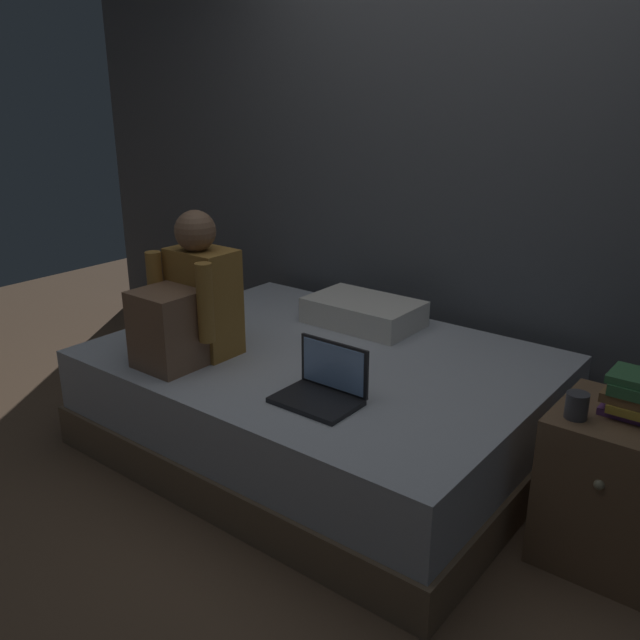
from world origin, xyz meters
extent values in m
plane|color=brown|center=(0.00, 0.00, 0.00)|extent=(8.00, 8.00, 0.00)
cube|color=#4C4F54|center=(0.00, 1.20, 1.35)|extent=(5.60, 0.10, 2.70)
cube|color=#7A6047|center=(-0.20, 0.30, 0.09)|extent=(2.00, 1.50, 0.19)
cube|color=#B2B7C1|center=(-0.20, 0.30, 0.33)|extent=(1.96, 1.46, 0.28)
cube|color=brown|center=(1.10, 0.31, 0.28)|extent=(0.44, 0.44, 0.57)
sphere|color=gray|center=(1.10, 0.09, 0.41)|extent=(0.04, 0.04, 0.04)
cube|color=olive|center=(-0.63, 0.00, 0.71)|extent=(0.30, 0.20, 0.48)
sphere|color=brown|center=(-0.63, -0.03, 1.04)|extent=(0.18, 0.18, 0.18)
cube|color=brown|center=(-0.63, -0.22, 0.64)|extent=(0.26, 0.24, 0.34)
cylinder|color=olive|center=(-0.79, -0.14, 0.77)|extent=(0.07, 0.07, 0.34)
cylinder|color=olive|center=(-0.47, -0.14, 0.77)|extent=(0.07, 0.07, 0.34)
cube|color=black|center=(0.10, -0.11, 0.48)|extent=(0.32, 0.22, 0.02)
cube|color=black|center=(0.10, 0.00, 0.59)|extent=(0.32, 0.01, 0.20)
cube|color=#8CB2EA|center=(0.10, -0.01, 0.59)|extent=(0.29, 0.00, 0.18)
cube|color=silver|center=(-0.28, 0.75, 0.54)|extent=(0.56, 0.36, 0.13)
cube|color=#703D84|center=(1.12, 0.33, 0.58)|extent=(0.21, 0.14, 0.03)
cube|color=gold|center=(1.14, 0.32, 0.61)|extent=(0.19, 0.15, 0.03)
cube|color=brown|center=(1.12, 0.32, 0.64)|extent=(0.21, 0.14, 0.03)
cylinder|color=#3D3D42|center=(0.97, 0.19, 0.61)|extent=(0.08, 0.08, 0.09)
camera|label=1|loc=(1.54, -1.93, 1.63)|focal=37.65mm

